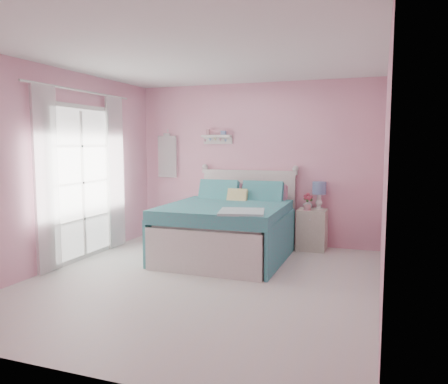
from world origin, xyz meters
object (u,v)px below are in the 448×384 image
Objects in this scene: bed at (229,228)px; teacup at (307,207)px; nightstand at (312,229)px; vase at (308,204)px; table_lamp at (319,190)px.

teacup is (1.01, 0.69, 0.26)m from bed.
vase reaches higher than nightstand.
table_lamp is 0.35m from teacup.
bed is 4.97× the size of table_lamp.
bed is 14.37× the size of vase.
table_lamp is at bearing 18.77° from vase.
bed is at bearing -142.20° from table_lamp.
nightstand is (1.07, 0.80, -0.09)m from bed.
bed is 1.25m from teacup.
nightstand is 1.50× the size of table_lamp.
bed is 1.34m from vase.
bed is at bearing -145.61° from teacup.
nightstand is 0.61m from table_lamp.
nightstand is at bearing 35.49° from bed.
bed is 19.33× the size of teacup.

